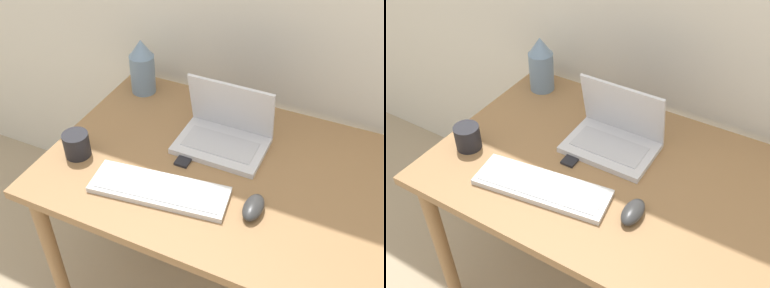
# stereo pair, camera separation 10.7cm
# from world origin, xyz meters

# --- Properties ---
(desk) EXTENTS (1.11, 0.76, 0.71)m
(desk) POSITION_xyz_m (0.00, 0.38, 0.62)
(desk) COLOR olive
(desk) RESTS_ON ground_plane
(laptop) EXTENTS (0.29, 0.21, 0.22)m
(laptop) POSITION_xyz_m (-0.04, 0.49, 0.76)
(laptop) COLOR silver
(laptop) RESTS_ON desk
(keyboard) EXTENTS (0.43, 0.19, 0.02)m
(keyboard) POSITION_xyz_m (-0.13, 0.19, 0.72)
(keyboard) COLOR silver
(keyboard) RESTS_ON desk
(mouse) EXTENTS (0.06, 0.11, 0.04)m
(mouse) POSITION_xyz_m (0.15, 0.24, 0.73)
(mouse) COLOR #2D2D2D
(mouse) RESTS_ON desk
(vase) EXTENTS (0.09, 0.09, 0.22)m
(vase) POSITION_xyz_m (-0.44, 0.65, 0.81)
(vase) COLOR slate
(vase) RESTS_ON desk
(mp3_player) EXTENTS (0.04, 0.05, 0.01)m
(mp3_player) POSITION_xyz_m (-0.12, 0.34, 0.71)
(mp3_player) COLOR black
(mp3_player) RESTS_ON desk
(mug) EXTENTS (0.08, 0.08, 0.08)m
(mug) POSITION_xyz_m (-0.45, 0.23, 0.75)
(mug) COLOR black
(mug) RESTS_ON desk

